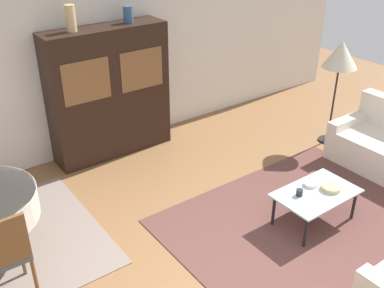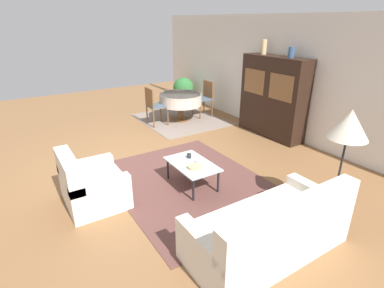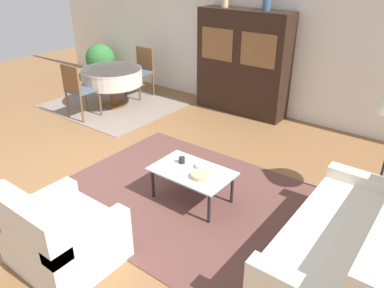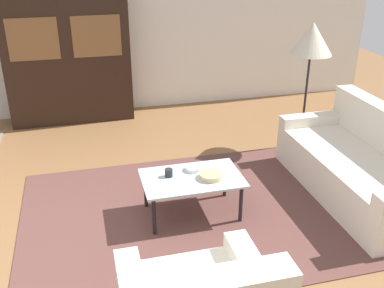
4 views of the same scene
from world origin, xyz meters
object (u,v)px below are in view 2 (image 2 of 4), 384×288
Objects in this scene: dining_chair_near at (154,104)px; vase_short at (291,52)px; dining_chair_far at (205,96)px; potted_plant at (183,89)px; armchair at (91,185)px; floor_lamp at (349,127)px; cup at (189,156)px; bowl_small at (200,161)px; display_cabinet at (273,97)px; dining_table at (181,100)px; bowl at (195,167)px; couch at (270,231)px; coffee_table at (192,166)px; vase_tall at (264,47)px.

dining_chair_near is 4.43× the size of vase_short.
dining_chair_far reaches higher than potted_plant.
dining_chair_near is (-2.79, 2.38, 0.27)m from armchair.
dining_chair_far is at bearing 166.22° from floor_lamp.
cup is 0.26m from bowl_small.
display_cabinet is at bearing -179.86° from vase_short.
dining_table is 3.71m from bowl.
couch is 1.76m from bowl_small.
display_cabinet is (-1.05, 2.87, 0.55)m from coffee_table.
floor_lamp reaches higher than dining_table.
dining_chair_near is 3.27m from bowl_small.
armchair is 4.23m from dining_table.
potted_plant reaches higher than coffee_table.
dining_chair_near is at bearing 165.25° from coffee_table.
armchair is 4.23× the size of vase_short.
dining_chair_far reaches higher than cup.
dining_table reaches higher than bowl.
potted_plant is at bearing -7.41° from dining_chair_far.
dining_table is at bearing -149.22° from display_cabinet.
dining_table is 1.35× the size of potted_plant.
bowl is 0.99× the size of vase_short.
dining_table is at bearing 131.34° from armchair.
couch is at bearing -22.46° from potted_plant.
bowl is 5.51m from potted_plant.
couch is 8.92× the size of bowl.
potted_plant is (-4.45, 2.54, 0.05)m from cup.
cup is 0.50× the size of bowl_small.
vase_short reaches higher than potted_plant.
dining_chair_far is at bearing 125.14° from armchair.
couch is 12.74× the size of bowl_small.
armchair reaches higher than bowl.
potted_plant reaches higher than bowl.
vase_tall is 0.80m from vase_short.
vase_short is at bearing 103.20° from coffee_table.
coffee_table is 1.11× the size of potted_plant.
vase_tall is 3.53m from potted_plant.
armchair is 1.63m from cup.
dining_chair_far reaches higher than coffee_table.
bowl is 3.70m from vase_tall.
vase_tall is at bearing 36.77° from dining_table.
bowl_small is at bearing 70.09° from coffee_table.
armchair is at bearing -75.84° from vase_tall.
dining_table is 15.05× the size of cup.
floor_lamp is 1.84× the size of potted_plant.
couch is 2.09× the size of armchair.
dining_table is at bearing -143.23° from vase_tall.
vase_short reaches higher than dining_chair_far.
potted_plant is (-6.42, 1.40, -0.84)m from floor_lamp.
dining_chair_far is at bearing -7.41° from potted_plant.
vase_short is 4.24m from potted_plant.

